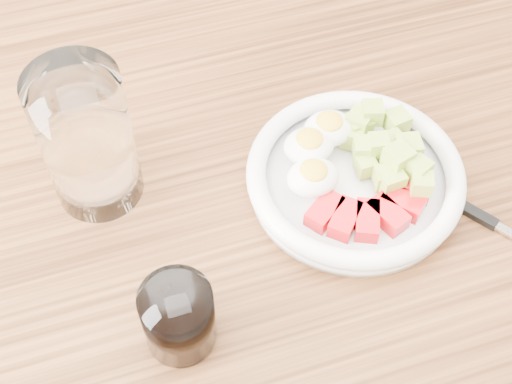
# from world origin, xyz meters

# --- Properties ---
(dining_table) EXTENTS (1.50, 0.90, 0.77)m
(dining_table) POSITION_xyz_m (0.00, 0.00, 0.67)
(dining_table) COLOR brown
(dining_table) RESTS_ON ground
(bowl) EXTENTS (0.24, 0.24, 0.06)m
(bowl) POSITION_xyz_m (0.10, 0.01, 0.79)
(bowl) COLOR white
(bowl) RESTS_ON dining_table
(fork) EXTENTS (0.12, 0.16, 0.01)m
(fork) POSITION_xyz_m (0.21, -0.08, 0.77)
(fork) COLOR black
(fork) RESTS_ON dining_table
(water_glass) EXTENTS (0.09, 0.09, 0.17)m
(water_glass) POSITION_xyz_m (-0.16, 0.09, 0.85)
(water_glass) COLOR white
(water_glass) RESTS_ON dining_table
(coffee_glass) EXTENTS (0.07, 0.07, 0.08)m
(coffee_glass) POSITION_xyz_m (-0.12, -0.11, 0.81)
(coffee_glass) COLOR white
(coffee_glass) RESTS_ON dining_table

